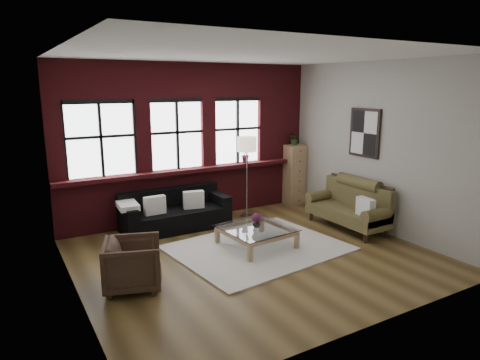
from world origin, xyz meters
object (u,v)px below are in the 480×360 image
floor_lamp (247,174)px  dark_sofa (175,210)px  vintage_settee (347,205)px  vase (257,224)px  drawer_chest (294,174)px  armchair (133,264)px  coffee_table (256,237)px

floor_lamp → dark_sofa: bearing=-179.8°
vintage_settee → vase: bearing=178.6°
drawer_chest → floor_lamp: bearing=-167.3°
vase → armchair: bearing=-169.2°
dark_sofa → vase: bearing=-62.5°
dark_sofa → vase: 1.83m
vintage_settee → drawer_chest: size_ratio=1.26×
dark_sofa → floor_lamp: size_ratio=1.11×
vintage_settee → drawer_chest: bearing=84.0°
armchair → coffee_table: armchair is taller
vintage_settee → armchair: bearing=-174.9°
vase → coffee_table: bearing=116.6°
vintage_settee → vase: size_ratio=12.73×
dark_sofa → vintage_settee: 3.35m
dark_sofa → floor_lamp: (1.62, 0.01, 0.55)m
drawer_chest → coffee_table: bearing=-139.2°
coffee_table → vase: vase is taller
vase → floor_lamp: floor_lamp is taller
armchair → drawer_chest: (4.55, 2.40, 0.35)m
armchair → drawer_chest: bearing=-43.4°
dark_sofa → floor_lamp: floor_lamp is taller
vase → drawer_chest: 3.01m
dark_sofa → coffee_table: (0.84, -1.62, -0.20)m
armchair → coffee_table: size_ratio=0.70×
armchair → vase: bearing=-60.4°
dark_sofa → coffee_table: dark_sofa is taller
armchair → coffee_table: (2.28, 0.44, -0.17)m
vase → drawer_chest: (2.27, 1.96, 0.27)m
vase → vintage_settee: bearing=-1.4°
vintage_settee → coffee_table: 2.08m
coffee_table → floor_lamp: bearing=64.4°
drawer_chest → floor_lamp: (-1.49, -0.33, 0.23)m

